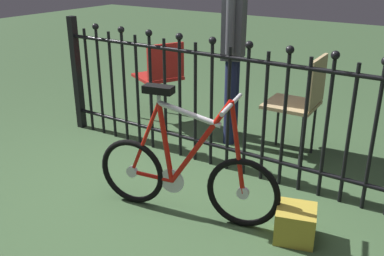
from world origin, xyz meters
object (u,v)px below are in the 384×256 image
(bicycle, at_px, (185,173))
(chair_tan, at_px, (302,98))
(person_visitor, at_px, (234,41))
(display_crate, at_px, (295,223))
(chair_red, at_px, (161,73))

(bicycle, xyz_separation_m, chair_tan, (0.33, 1.29, 0.25))
(person_visitor, height_order, display_crate, person_visitor)
(bicycle, height_order, display_crate, bicycle)
(chair_tan, distance_m, person_visitor, 0.80)
(chair_tan, distance_m, chair_red, 1.55)
(bicycle, height_order, person_visitor, person_visitor)
(display_crate, bearing_deg, person_visitor, 133.61)
(display_crate, bearing_deg, bicycle, -168.74)
(bicycle, bearing_deg, chair_tan, 75.81)
(display_crate, bearing_deg, chair_red, 148.93)
(display_crate, bearing_deg, chair_tan, 110.45)
(person_visitor, relative_size, display_crate, 6.63)
(chair_tan, xyz_separation_m, person_visitor, (-0.69, 0.03, 0.41))
(chair_tan, height_order, person_visitor, person_visitor)
(person_visitor, bearing_deg, chair_red, 178.98)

